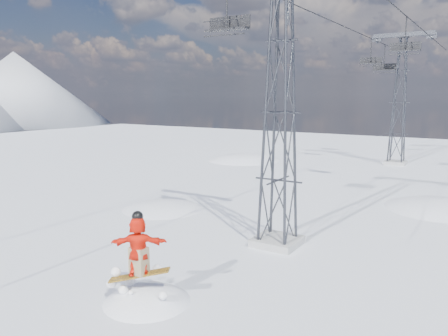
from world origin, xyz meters
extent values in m
plane|color=white|center=(0.00, 0.00, 0.00)|extent=(120.00, 120.00, 0.00)
sphere|color=white|center=(-12.00, 28.00, -10.40)|extent=(22.00, 22.00, 22.00)
cube|color=#999999|center=(0.80, 8.00, 0.15)|extent=(1.80, 1.80, 0.30)
cube|color=#999999|center=(0.80, 33.00, 0.15)|extent=(1.80, 1.80, 0.30)
cube|color=#32343B|center=(0.80, 33.00, 11.25)|extent=(5.00, 0.35, 0.35)
cube|color=#32343B|center=(-1.40, 33.00, 11.05)|extent=(0.80, 0.25, 0.50)
cube|color=#32343B|center=(3.00, 33.00, 11.05)|extent=(0.80, 0.25, 0.50)
cylinder|color=black|center=(-1.40, 19.50, 10.85)|extent=(0.06, 51.00, 0.06)
cylinder|color=black|center=(3.00, 19.50, 10.85)|extent=(0.06, 51.00, 0.06)
cone|color=slate|center=(-78.00, 48.00, 7.50)|extent=(38.00, 38.00, 15.00)
cube|color=#C28519|center=(-0.40, 1.00, 0.96)|extent=(1.75, 1.17, 0.43)
imported|color=red|center=(-0.40, 1.00, 1.86)|extent=(1.65, 1.36, 1.77)
cube|color=#8A7755|center=(-0.40, 1.00, 1.38)|extent=(0.62, 0.59, 0.81)
sphere|color=black|center=(-0.40, 1.00, 2.73)|extent=(0.33, 0.33, 0.33)
cylinder|color=black|center=(-1.40, 7.56, 9.81)|extent=(0.08, 0.08, 2.08)
cube|color=black|center=(-1.40, 7.56, 8.77)|extent=(1.89, 0.43, 0.08)
cube|color=black|center=(-1.40, 7.76, 9.05)|extent=(1.89, 0.06, 0.52)
cylinder|color=black|center=(-1.40, 7.32, 8.53)|extent=(1.89, 0.06, 0.06)
cylinder|color=black|center=(-1.40, 7.27, 9.10)|extent=(1.89, 0.05, 0.05)
cylinder|color=black|center=(3.00, 21.21, 9.85)|extent=(0.07, 0.07, 2.01)
cube|color=black|center=(3.00, 21.21, 8.84)|extent=(1.83, 0.41, 0.07)
cube|color=black|center=(3.00, 21.42, 9.12)|extent=(1.83, 0.05, 0.50)
cylinder|color=black|center=(3.00, 20.99, 8.61)|extent=(1.83, 0.05, 0.05)
cylinder|color=black|center=(3.00, 20.94, 9.16)|extent=(1.83, 0.05, 0.05)
cylinder|color=black|center=(-1.40, 31.01, 9.83)|extent=(0.07, 0.07, 2.05)
cube|color=black|center=(-1.40, 31.01, 8.80)|extent=(1.86, 0.42, 0.07)
cube|color=black|center=(-1.40, 31.21, 9.08)|extent=(1.86, 0.06, 0.51)
cylinder|color=black|center=(-1.40, 30.78, 8.57)|extent=(1.86, 0.06, 0.06)
cylinder|color=black|center=(-1.40, 30.73, 9.13)|extent=(1.86, 0.05, 0.05)
cylinder|color=black|center=(-1.40, 36.30, 9.67)|extent=(0.09, 0.09, 2.36)
cube|color=black|center=(-1.40, 36.30, 8.49)|extent=(2.14, 0.48, 0.09)
cube|color=black|center=(-1.40, 36.54, 8.81)|extent=(2.14, 0.06, 0.59)
cylinder|color=black|center=(-1.40, 36.03, 8.22)|extent=(2.14, 0.06, 0.06)
cylinder|color=black|center=(-1.40, 35.98, 8.87)|extent=(2.14, 0.05, 0.05)
camera|label=1|loc=(8.11, -7.98, 6.20)|focal=35.00mm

